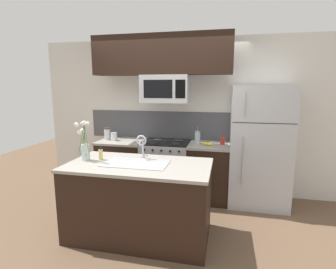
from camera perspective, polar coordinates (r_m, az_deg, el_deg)
name	(u,v)px	position (r m, az deg, el deg)	size (l,w,h in m)	color
ground_plane	(151,221)	(3.78, -3.65, -18.24)	(10.00, 10.00, 0.00)	brown
rear_partition	(188,117)	(4.54, 4.35, 3.89)	(5.20, 0.10, 2.60)	silver
splash_band	(170,125)	(4.55, 0.48, 2.03)	(2.92, 0.01, 0.48)	#4C4C51
back_counter_left	(123,166)	(4.62, -9.70, -6.80)	(0.79, 0.65, 0.91)	black
back_counter_right	(208,172)	(4.30, 8.77, -8.06)	(0.67, 0.65, 0.91)	black
stove_range	(166,169)	(4.40, -0.42, -7.47)	(0.76, 0.64, 0.93)	#B7BABF
microwave	(166,89)	(4.17, -0.51, 9.89)	(0.74, 0.40, 0.43)	#B7BABF
upper_cabinet_band	(161,55)	(4.19, -1.47, 16.92)	(2.16, 0.34, 0.60)	black
refrigerator	(259,146)	(4.23, 19.24, -2.43)	(0.88, 0.74, 1.83)	#B7BABF
storage_jar_tall	(107,134)	(4.62, -13.08, 0.15)	(0.10, 0.10, 0.21)	silver
storage_jar_medium	(114,136)	(4.54, -11.69, -0.42)	(0.11, 0.11, 0.13)	silver
banana_bunch	(208,144)	(4.12, 8.67, -2.02)	(0.19, 0.13, 0.08)	yellow
french_press	(198,137)	(4.24, 6.45, -0.57)	(0.09, 0.09, 0.27)	silver
coffee_tin	(222,141)	(4.22, 11.76, -1.39)	(0.08, 0.08, 0.11)	#B22D23
island_counter	(139,200)	(3.29, -6.24, -13.94)	(1.69, 0.90, 0.91)	black
kitchen_sink	(136,169)	(3.16, -6.91, -7.48)	(0.76, 0.44, 0.16)	#ADAFB5
sink_faucet	(142,143)	(3.29, -5.74, -1.94)	(0.14, 0.14, 0.31)	#B7BABF
dish_soap_bottle	(101,154)	(3.37, -14.43, -4.20)	(0.06, 0.05, 0.16)	#DBCC75
flower_vase	(85,147)	(3.37, -17.70, -2.62)	(0.23, 0.16, 0.50)	silver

